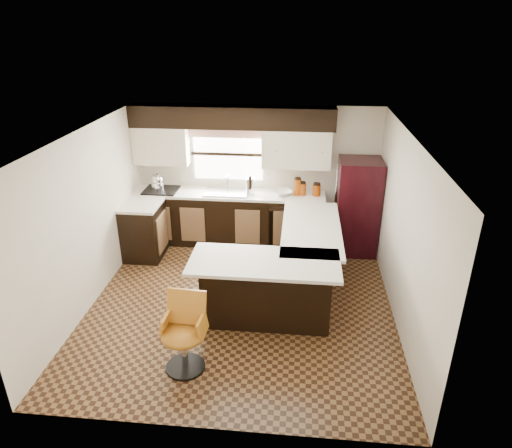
# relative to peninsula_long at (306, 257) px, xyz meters

# --- Properties ---
(floor) EXTENTS (4.40, 4.40, 0.00)m
(floor) POSITION_rel_peninsula_long_xyz_m (-0.90, -0.62, -0.45)
(floor) COLOR #49301A
(floor) RESTS_ON ground
(ceiling) EXTENTS (4.40, 4.40, 0.00)m
(ceiling) POSITION_rel_peninsula_long_xyz_m (-0.90, -0.62, 1.95)
(ceiling) COLOR silver
(ceiling) RESTS_ON wall_back
(wall_back) EXTENTS (4.40, 0.00, 4.40)m
(wall_back) POSITION_rel_peninsula_long_xyz_m (-0.90, 1.58, 0.75)
(wall_back) COLOR beige
(wall_back) RESTS_ON floor
(wall_front) EXTENTS (4.40, 0.00, 4.40)m
(wall_front) POSITION_rel_peninsula_long_xyz_m (-0.90, -2.83, 0.75)
(wall_front) COLOR beige
(wall_front) RESTS_ON floor
(wall_left) EXTENTS (0.00, 4.40, 4.40)m
(wall_left) POSITION_rel_peninsula_long_xyz_m (-3.00, -0.62, 0.75)
(wall_left) COLOR beige
(wall_left) RESTS_ON floor
(wall_right) EXTENTS (0.00, 4.40, 4.40)m
(wall_right) POSITION_rel_peninsula_long_xyz_m (1.20, -0.62, 0.75)
(wall_right) COLOR beige
(wall_right) RESTS_ON floor
(base_cab_back) EXTENTS (3.30, 0.60, 0.90)m
(base_cab_back) POSITION_rel_peninsula_long_xyz_m (-1.35, 1.28, 0.00)
(base_cab_back) COLOR black
(base_cab_back) RESTS_ON floor
(base_cab_left) EXTENTS (0.60, 0.70, 0.90)m
(base_cab_left) POSITION_rel_peninsula_long_xyz_m (-2.70, 0.62, 0.00)
(base_cab_left) COLOR black
(base_cab_left) RESTS_ON floor
(counter_back) EXTENTS (3.30, 0.60, 0.04)m
(counter_back) POSITION_rel_peninsula_long_xyz_m (-1.35, 1.28, 0.47)
(counter_back) COLOR silver
(counter_back) RESTS_ON base_cab_back
(counter_left) EXTENTS (0.60, 0.70, 0.04)m
(counter_left) POSITION_rel_peninsula_long_xyz_m (-2.70, 0.62, 0.47)
(counter_left) COLOR silver
(counter_left) RESTS_ON base_cab_left
(soffit) EXTENTS (3.40, 0.35, 0.36)m
(soffit) POSITION_rel_peninsula_long_xyz_m (-1.30, 1.40, 1.77)
(soffit) COLOR black
(soffit) RESTS_ON wall_back
(upper_cab_left) EXTENTS (0.94, 0.35, 0.64)m
(upper_cab_left) POSITION_rel_peninsula_long_xyz_m (-2.52, 1.40, 1.27)
(upper_cab_left) COLOR beige
(upper_cab_left) RESTS_ON wall_back
(upper_cab_right) EXTENTS (1.14, 0.35, 0.64)m
(upper_cab_right) POSITION_rel_peninsula_long_xyz_m (-0.22, 1.40, 1.27)
(upper_cab_right) COLOR beige
(upper_cab_right) RESTS_ON wall_back
(window_pane) EXTENTS (1.20, 0.02, 0.90)m
(window_pane) POSITION_rel_peninsula_long_xyz_m (-1.40, 1.56, 1.10)
(window_pane) COLOR white
(window_pane) RESTS_ON wall_back
(valance) EXTENTS (1.30, 0.06, 0.18)m
(valance) POSITION_rel_peninsula_long_xyz_m (-1.40, 1.52, 1.49)
(valance) COLOR #D19B93
(valance) RESTS_ON wall_back
(sink) EXTENTS (0.75, 0.45, 0.03)m
(sink) POSITION_rel_peninsula_long_xyz_m (-1.40, 1.25, 0.51)
(sink) COLOR #B2B2B7
(sink) RESTS_ON counter_back
(dishwasher) EXTENTS (0.58, 0.03, 0.78)m
(dishwasher) POSITION_rel_peninsula_long_xyz_m (-0.35, 0.99, -0.02)
(dishwasher) COLOR black
(dishwasher) RESTS_ON floor
(cooktop) EXTENTS (0.58, 0.50, 0.02)m
(cooktop) POSITION_rel_peninsula_long_xyz_m (-2.55, 1.25, 0.51)
(cooktop) COLOR black
(cooktop) RESTS_ON counter_back
(peninsula_long) EXTENTS (0.60, 1.95, 0.90)m
(peninsula_long) POSITION_rel_peninsula_long_xyz_m (0.00, 0.00, 0.00)
(peninsula_long) COLOR black
(peninsula_long) RESTS_ON floor
(peninsula_return) EXTENTS (1.65, 0.60, 0.90)m
(peninsula_return) POSITION_rel_peninsula_long_xyz_m (-0.53, -0.97, 0.00)
(peninsula_return) COLOR black
(peninsula_return) RESTS_ON floor
(counter_pen_long) EXTENTS (0.84, 1.95, 0.04)m
(counter_pen_long) POSITION_rel_peninsula_long_xyz_m (0.05, 0.00, 0.47)
(counter_pen_long) COLOR silver
(counter_pen_long) RESTS_ON peninsula_long
(counter_pen_return) EXTENTS (1.89, 0.84, 0.04)m
(counter_pen_return) POSITION_rel_peninsula_long_xyz_m (-0.55, -1.06, 0.47)
(counter_pen_return) COLOR silver
(counter_pen_return) RESTS_ON peninsula_return
(refrigerator) EXTENTS (0.70, 0.67, 1.62)m
(refrigerator) POSITION_rel_peninsula_long_xyz_m (0.83, 1.17, 0.36)
(refrigerator) COLOR black
(refrigerator) RESTS_ON floor
(bar_chair) EXTENTS (0.53, 0.53, 0.93)m
(bar_chair) POSITION_rel_peninsula_long_xyz_m (-1.38, -2.00, 0.01)
(bar_chair) COLOR #B66E1D
(bar_chair) RESTS_ON floor
(kettle) EXTENTS (0.22, 0.22, 0.29)m
(kettle) POSITION_rel_peninsula_long_xyz_m (-2.60, 1.26, 0.67)
(kettle) COLOR silver
(kettle) RESTS_ON cooktop
(percolator) EXTENTS (0.15, 0.15, 0.28)m
(percolator) POSITION_rel_peninsula_long_xyz_m (-0.99, 1.28, 0.63)
(percolator) COLOR silver
(percolator) RESTS_ON counter_back
(mixing_bowl) EXTENTS (0.40, 0.40, 0.08)m
(mixing_bowl) POSITION_rel_peninsula_long_xyz_m (-0.43, 1.28, 0.53)
(mixing_bowl) COLOR white
(mixing_bowl) RESTS_ON counter_back
(canister_large) EXTENTS (0.12, 0.12, 0.28)m
(canister_large) POSITION_rel_peninsula_long_xyz_m (-0.18, 1.30, 0.63)
(canister_large) COLOR #933B08
(canister_large) RESTS_ON counter_back
(canister_med) EXTENTS (0.12, 0.12, 0.21)m
(canister_med) POSITION_rel_peninsula_long_xyz_m (-0.10, 1.30, 0.60)
(canister_med) COLOR #933B08
(canister_med) RESTS_ON counter_back
(canister_small) EXTENTS (0.14, 0.14, 0.19)m
(canister_small) POSITION_rel_peninsula_long_xyz_m (0.14, 1.30, 0.59)
(canister_small) COLOR #933B08
(canister_small) RESTS_ON counter_back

